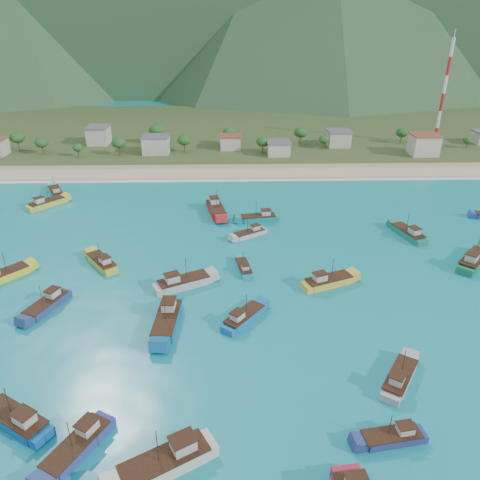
{
  "coord_description": "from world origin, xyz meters",
  "views": [
    {
      "loc": [
        -2.71,
        -81.38,
        52.63
      ],
      "look_at": [
        -0.23,
        18.0,
        3.0
      ],
      "focal_mm": 35.0,
      "sensor_mm": 36.0,
      "label": 1
    }
  ],
  "objects_px": {
    "boat_19": "(399,379)",
    "boat_23": "(408,234)",
    "boat_16": "(183,283)",
    "boat_10": "(47,204)",
    "boat_11": "(167,463)",
    "boat_24": "(167,321)",
    "boat_2": "(392,438)",
    "boat_7": "(4,276)",
    "boat_6": "(244,268)",
    "boat_5": "(244,318)",
    "boat_26": "(17,421)",
    "boat_27": "(78,447)",
    "boat_8": "(216,210)",
    "boat_22": "(250,234)",
    "radio_tower": "(444,93)",
    "boat_12": "(56,192)",
    "boat_14": "(102,263)",
    "boat_18": "(47,305)",
    "boat_25": "(259,218)",
    "boat_4": "(474,261)",
    "boat_21": "(328,282)"
  },
  "relations": [
    {
      "from": "boat_14",
      "to": "boat_21",
      "type": "relative_size",
      "value": 0.88
    },
    {
      "from": "boat_14",
      "to": "boat_26",
      "type": "relative_size",
      "value": 0.88
    },
    {
      "from": "boat_14",
      "to": "boat_19",
      "type": "xyz_separation_m",
      "value": [
        55.16,
        -38.28,
        -0.01
      ]
    },
    {
      "from": "boat_5",
      "to": "boat_22",
      "type": "relative_size",
      "value": 1.07
    },
    {
      "from": "boat_5",
      "to": "boat_26",
      "type": "distance_m",
      "value": 40.12
    },
    {
      "from": "boat_4",
      "to": "boat_6",
      "type": "xyz_separation_m",
      "value": [
        -52.36,
        -1.28,
        -0.48
      ]
    },
    {
      "from": "boat_5",
      "to": "boat_24",
      "type": "distance_m",
      "value": 14.14
    },
    {
      "from": "boat_19",
      "to": "boat_24",
      "type": "xyz_separation_m",
      "value": [
        -37.87,
        15.72,
        0.25
      ]
    },
    {
      "from": "boat_12",
      "to": "boat_5",
      "type": "bearing_deg",
      "value": -77.1
    },
    {
      "from": "boat_12",
      "to": "boat_19",
      "type": "height_order",
      "value": "boat_12"
    },
    {
      "from": "boat_12",
      "to": "radio_tower",
      "type": "bearing_deg",
      "value": -7.24
    },
    {
      "from": "boat_27",
      "to": "boat_8",
      "type": "bearing_deg",
      "value": -72.91
    },
    {
      "from": "boat_7",
      "to": "boat_14",
      "type": "xyz_separation_m",
      "value": [
        19.82,
        5.31,
        -0.05
      ]
    },
    {
      "from": "boat_18",
      "to": "boat_19",
      "type": "xyz_separation_m",
      "value": [
        61.86,
        -21.7,
        -0.02
      ]
    },
    {
      "from": "boat_18",
      "to": "boat_22",
      "type": "xyz_separation_m",
      "value": [
        40.84,
        31.16,
        -0.16
      ]
    },
    {
      "from": "boat_21",
      "to": "boat_25",
      "type": "relative_size",
      "value": 1.07
    },
    {
      "from": "boat_10",
      "to": "boat_25",
      "type": "height_order",
      "value": "boat_10"
    },
    {
      "from": "boat_19",
      "to": "boat_23",
      "type": "relative_size",
      "value": 0.88
    },
    {
      "from": "boat_8",
      "to": "boat_26",
      "type": "height_order",
      "value": "boat_8"
    },
    {
      "from": "boat_14",
      "to": "boat_19",
      "type": "distance_m",
      "value": 67.15
    },
    {
      "from": "boat_26",
      "to": "boat_7",
      "type": "bearing_deg",
      "value": 56.8
    },
    {
      "from": "radio_tower",
      "to": "boat_24",
      "type": "distance_m",
      "value": 154.94
    },
    {
      "from": "boat_5",
      "to": "radio_tower",
      "type": "bearing_deg",
      "value": 94.04
    },
    {
      "from": "boat_8",
      "to": "boat_22",
      "type": "distance_m",
      "value": 17.72
    },
    {
      "from": "boat_2",
      "to": "boat_8",
      "type": "relative_size",
      "value": 0.7
    },
    {
      "from": "boat_11",
      "to": "boat_16",
      "type": "height_order",
      "value": "boat_11"
    },
    {
      "from": "boat_11",
      "to": "boat_18",
      "type": "distance_m",
      "value": 45.22
    },
    {
      "from": "boat_8",
      "to": "boat_19",
      "type": "distance_m",
      "value": 74.46
    },
    {
      "from": "boat_8",
      "to": "boat_18",
      "type": "xyz_separation_m",
      "value": [
        -31.89,
        -46.45,
        -0.23
      ]
    },
    {
      "from": "boat_26",
      "to": "radio_tower",
      "type": "bearing_deg",
      "value": -7.58
    },
    {
      "from": "boat_23",
      "to": "boat_14",
      "type": "bearing_deg",
      "value": 171.55
    },
    {
      "from": "boat_10",
      "to": "boat_12",
      "type": "xyz_separation_m",
      "value": [
        -0.39,
        9.51,
        -0.06
      ]
    },
    {
      "from": "boat_2",
      "to": "boat_18",
      "type": "height_order",
      "value": "boat_18"
    },
    {
      "from": "boat_7",
      "to": "boat_22",
      "type": "distance_m",
      "value": 57.51
    },
    {
      "from": "boat_4",
      "to": "boat_11",
      "type": "relative_size",
      "value": 0.9
    },
    {
      "from": "boat_16",
      "to": "boat_19",
      "type": "xyz_separation_m",
      "value": [
        36.14,
        -28.94,
        -0.16
      ]
    },
    {
      "from": "boat_6",
      "to": "boat_2",
      "type": "bearing_deg",
      "value": -78.25
    },
    {
      "from": "boat_21",
      "to": "boat_10",
      "type": "bearing_deg",
      "value": -143.31
    },
    {
      "from": "boat_26",
      "to": "boat_27",
      "type": "xyz_separation_m",
      "value": [
        9.76,
        -4.46,
        -0.07
      ]
    },
    {
      "from": "boat_11",
      "to": "boat_4",
      "type": "bearing_deg",
      "value": -80.52
    },
    {
      "from": "boat_16",
      "to": "boat_10",
      "type": "bearing_deg",
      "value": -161.96
    },
    {
      "from": "boat_6",
      "to": "boat_24",
      "type": "distance_m",
      "value": 24.64
    },
    {
      "from": "boat_2",
      "to": "boat_8",
      "type": "height_order",
      "value": "boat_8"
    },
    {
      "from": "boat_6",
      "to": "boat_7",
      "type": "relative_size",
      "value": 0.82
    },
    {
      "from": "boat_7",
      "to": "boat_12",
      "type": "distance_m",
      "value": 51.2
    },
    {
      "from": "boat_11",
      "to": "boat_24",
      "type": "height_order",
      "value": "boat_11"
    },
    {
      "from": "boat_7",
      "to": "boat_10",
      "type": "distance_m",
      "value": 41.71
    },
    {
      "from": "boat_2",
      "to": "boat_7",
      "type": "xyz_separation_m",
      "value": [
        -70.45,
        43.83,
        0.22
      ]
    },
    {
      "from": "radio_tower",
      "to": "boat_5",
      "type": "relative_size",
      "value": 4.19
    },
    {
      "from": "boat_10",
      "to": "boat_24",
      "type": "relative_size",
      "value": 0.8
    }
  ]
}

